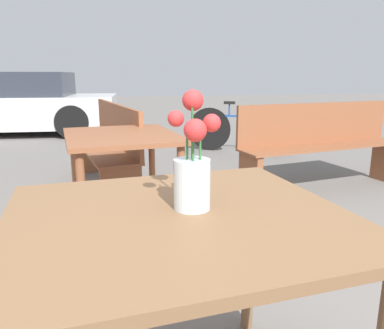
% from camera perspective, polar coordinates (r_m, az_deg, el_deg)
% --- Properties ---
extents(table_front, '(1.02, 0.93, 0.73)m').
position_cam_1_polar(table_front, '(1.12, -2.03, -12.02)').
color(table_front, brown).
rests_on(table_front, ground_plane).
extents(flower_vase, '(0.15, 0.16, 0.34)m').
position_cam_1_polar(flower_vase, '(1.08, 0.10, -1.07)').
color(flower_vase, silver).
rests_on(flower_vase, table_front).
extents(bench_near, '(1.83, 0.63, 0.85)m').
position_cam_1_polar(bench_near, '(3.94, 18.96, 3.27)').
color(bench_near, brown).
rests_on(bench_near, ground_plane).
extents(bench_middle, '(0.65, 1.78, 0.85)m').
position_cam_1_polar(bench_middle, '(3.73, -12.56, 3.10)').
color(bench_middle, brown).
rests_on(bench_middle, ground_plane).
extents(table_back, '(0.81, 0.94, 0.73)m').
position_cam_1_polar(table_back, '(2.58, -10.66, 2.09)').
color(table_back, brown).
rests_on(table_back, ground_plane).
extents(bicycle, '(1.39, 0.82, 0.75)m').
position_cam_1_polar(bicycle, '(5.61, 7.36, 5.35)').
color(bicycle, black).
rests_on(bicycle, ground_plane).
extents(parked_car, '(3.95, 2.01, 1.18)m').
position_cam_1_polar(parked_car, '(8.13, -25.37, 8.26)').
color(parked_car, silver).
rests_on(parked_car, ground_plane).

